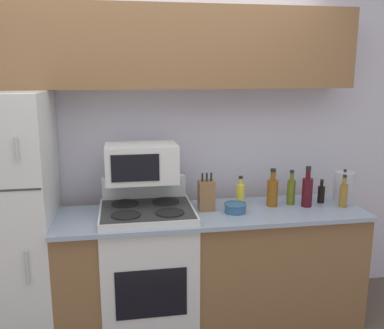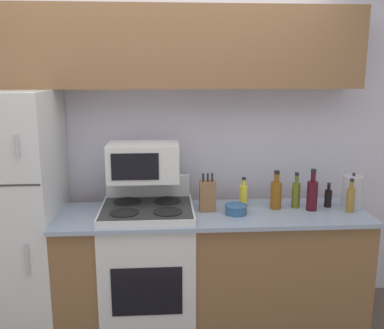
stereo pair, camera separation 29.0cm
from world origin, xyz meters
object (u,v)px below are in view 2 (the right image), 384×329
knife_block (207,196)px  bottle_soy_sauce (328,197)px  bowl (236,209)px  bottle_olive_oil (296,194)px  bottle_whiskey (276,194)px  bottle_wine_red (312,194)px  bottle_vinegar (350,199)px  refrigerator (9,215)px  stove (148,267)px  bottle_cooking_spray (243,195)px  kettle (352,191)px  microwave (143,162)px

knife_block → bottle_soy_sauce: knife_block is taller
bowl → bottle_olive_oil: 0.48m
bottle_whiskey → bottle_wine_red: 0.25m
bowl → bottle_vinegar: 0.81m
bottle_olive_oil → bottle_wine_red: bearing=-36.0°
refrigerator → bottle_wine_red: (2.14, -0.09, 0.14)m
bottle_whiskey → bottle_wine_red: size_ratio=0.93×
bottle_vinegar → bottle_olive_oil: size_ratio=0.92×
stove → bottle_whiskey: bottle_whiskey is taller
bottle_soy_sauce → bottle_wine_red: bottle_wine_red is taller
stove → bottle_cooking_spray: bearing=9.3°
knife_block → bottle_vinegar: knife_block is taller
bowl → bottle_whiskey: (0.31, 0.10, 0.07)m
bottle_vinegar → bottle_olive_oil: bottle_olive_oil is taller
stove → bottle_soy_sauce: stove is taller
bowl → kettle: size_ratio=0.62×
bottle_olive_oil → kettle: bottle_olive_oil is taller
microwave → knife_block: 0.51m
kettle → bottle_olive_oil: bearing=177.6°
bowl → refrigerator: bearing=175.2°
refrigerator → bottle_whiskey: refrigerator is taller
bottle_vinegar → bottle_olive_oil: (-0.35, 0.12, 0.01)m
bowl → microwave: bearing=165.9°
knife_block → bottle_cooking_spray: knife_block is taller
knife_block → kettle: knife_block is taller
bottle_olive_oil → kettle: size_ratio=1.01×
bottle_vinegar → bottle_cooking_spray: size_ratio=1.09×
knife_block → bottle_cooking_spray: 0.28m
bottle_whiskey → stove: bearing=-176.5°
refrigerator → bowl: (1.59, -0.13, 0.06)m
knife_block → bottle_wine_red: size_ratio=0.91×
stove → bottle_cooking_spray: bottle_cooking_spray is taller
microwave → bowl: (0.64, -0.16, -0.31)m
knife_block → bottle_cooking_spray: bearing=15.0°
microwave → bottle_vinegar: microwave is taller
microwave → bottle_whiskey: size_ratio=1.77×
bottle_vinegar → bowl: bearing=179.5°
bottle_soy_sauce → stove: bearing=-177.0°
knife_block → bottle_vinegar: size_ratio=1.14×
stove → bottle_cooking_spray: (0.70, 0.11, 0.49)m
bowl → bottle_soy_sauce: size_ratio=0.89×
microwave → bottle_cooking_spray: bearing=-0.1°
bowl → bottle_cooking_spray: (0.08, 0.16, 0.05)m
bottle_olive_oil → bottle_wine_red: size_ratio=0.87×
bowl → bottle_vinegar: (0.81, -0.01, 0.06)m
kettle → refrigerator: bearing=179.2°
microwave → bottle_wine_red: bearing=-5.4°
bowl → bottle_whiskey: 0.33m
bottle_vinegar → bottle_soy_sauce: (-0.11, 0.12, -0.02)m
refrigerator → kettle: bearing=-0.8°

